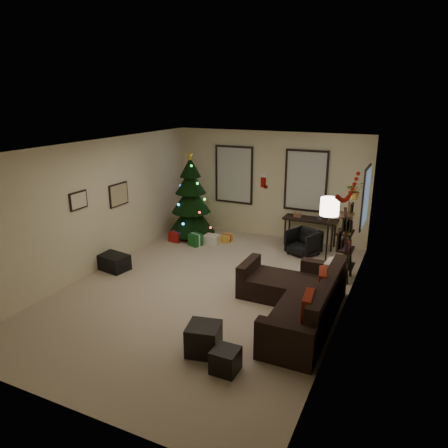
{
  "coord_description": "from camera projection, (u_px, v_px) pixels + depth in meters",
  "views": [
    {
      "loc": [
        3.39,
        -6.44,
        3.56
      ],
      "look_at": [
        0.1,
        0.6,
        1.15
      ],
      "focal_mm": 33.7,
      "sensor_mm": 36.0,
      "label": 1
    }
  ],
  "objects": [
    {
      "name": "floor",
      "position": [
        206.0,
        289.0,
        8.0
      ],
      "size": [
        7.0,
        7.0,
        0.0
      ],
      "primitive_type": "plane",
      "color": "#BAA68C",
      "rests_on": "ground"
    },
    {
      "name": "ceiling",
      "position": [
        204.0,
        146.0,
        7.2
      ],
      "size": [
        7.0,
        7.0,
        0.0
      ],
      "primitive_type": "plane",
      "rotation": [
        3.14,
        0.0,
        0.0
      ],
      "color": "white",
      "rests_on": "floor"
    },
    {
      "name": "wall_back",
      "position": [
        269.0,
        185.0,
        10.63
      ],
      "size": [
        5.0,
        0.0,
        5.0
      ],
      "primitive_type": "plane",
      "rotation": [
        1.57,
        0.0,
        0.0
      ],
      "color": "beige",
      "rests_on": "floor"
    },
    {
      "name": "wall_front",
      "position": [
        56.0,
        306.0,
        4.57
      ],
      "size": [
        5.0,
        0.0,
        5.0
      ],
      "primitive_type": "plane",
      "rotation": [
        -1.57,
        0.0,
        0.0
      ],
      "color": "beige",
      "rests_on": "floor"
    },
    {
      "name": "wall_left",
      "position": [
        97.0,
        207.0,
        8.61
      ],
      "size": [
        0.0,
        7.0,
        7.0
      ],
      "primitive_type": "plane",
      "rotation": [
        1.57,
        0.0,
        1.57
      ],
      "color": "beige",
      "rests_on": "floor"
    },
    {
      "name": "wall_right",
      "position": [
        346.0,
        241.0,
        6.59
      ],
      "size": [
        0.0,
        7.0,
        7.0
      ],
      "primitive_type": "plane",
      "rotation": [
        1.57,
        0.0,
        -1.57
      ],
      "color": "beige",
      "rests_on": "floor"
    },
    {
      "name": "window_back_left",
      "position": [
        234.0,
        175.0,
        10.92
      ],
      "size": [
        1.05,
        0.06,
        1.5
      ],
      "color": "#728CB2",
      "rests_on": "wall_back"
    },
    {
      "name": "window_back_right",
      "position": [
        306.0,
        181.0,
        10.16
      ],
      "size": [
        1.05,
        0.06,
        1.5
      ],
      "color": "#728CB2",
      "rests_on": "wall_back"
    },
    {
      "name": "window_right_wall",
      "position": [
        366.0,
        197.0,
        8.76
      ],
      "size": [
        0.06,
        0.9,
        1.3
      ],
      "color": "#728CB2",
      "rests_on": "wall_right"
    },
    {
      "name": "christmas_tree",
      "position": [
        191.0,
        202.0,
        10.71
      ],
      "size": [
        1.21,
        1.21,
        2.25
      ],
      "rotation": [
        0.0,
        0.0,
        0.38
      ],
      "color": "black",
      "rests_on": "floor"
    },
    {
      "name": "presents",
      "position": [
        197.0,
        237.0,
        10.56
      ],
      "size": [
        1.5,
        0.88,
        0.3
      ],
      "rotation": [
        0.0,
        0.0,
        -0.43
      ],
      "color": "maroon",
      "rests_on": "floor"
    },
    {
      "name": "sofa",
      "position": [
        299.0,
        301.0,
        6.97
      ],
      "size": [
        1.79,
        2.6,
        0.85
      ],
      "color": "black",
      "rests_on": "floor"
    },
    {
      "name": "pillow_red_a",
      "position": [
        308.0,
        309.0,
        5.95
      ],
      "size": [
        0.18,
        0.48,
        0.46
      ],
      "primitive_type": "cube",
      "rotation": [
        0.0,
        0.0,
        0.11
      ],
      "color": "maroon",
      "rests_on": "sofa"
    },
    {
      "name": "pillow_red_b",
      "position": [
        322.0,
        284.0,
        6.76
      ],
      "size": [
        0.21,
        0.47,
        0.45
      ],
      "primitive_type": "cube",
      "rotation": [
        0.0,
        0.0,
        0.21
      ],
      "color": "maroon",
      "rests_on": "sofa"
    },
    {
      "name": "pillow_cream",
      "position": [
        329.0,
        272.0,
        7.24
      ],
      "size": [
        0.14,
        0.41,
        0.41
      ],
      "primitive_type": "cube",
      "rotation": [
        0.0,
        0.0,
        -0.07
      ],
      "color": "beige",
      "rests_on": "sofa"
    },
    {
      "name": "ottoman_near",
      "position": [
        204.0,
        339.0,
        5.99
      ],
      "size": [
        0.54,
        0.54,
        0.43
      ],
      "primitive_type": "cube",
      "rotation": [
        0.0,
        0.0,
        0.21
      ],
      "color": "black",
      "rests_on": "floor"
    },
    {
      "name": "ottoman_far",
      "position": [
        225.0,
        360.0,
        5.6
      ],
      "size": [
        0.35,
        0.35,
        0.33
      ],
      "primitive_type": "cube",
      "rotation": [
        0.0,
        0.0,
        0.0
      ],
      "color": "black",
      "rests_on": "floor"
    },
    {
      "name": "desk",
      "position": [
        310.0,
        222.0,
        10.13
      ],
      "size": [
        1.29,
        0.46,
        0.69
      ],
      "color": "black",
      "rests_on": "floor"
    },
    {
      "name": "desk_chair",
      "position": [
        304.0,
        242.0,
        9.65
      ],
      "size": [
        0.75,
        0.73,
        0.6
      ],
      "primitive_type": "imported",
      "rotation": [
        0.0,
        0.0,
        -0.4
      ],
      "color": "black",
      "rests_on": "floor"
    },
    {
      "name": "bookshelf",
      "position": [
        347.0,
        244.0,
        8.21
      ],
      "size": [
        0.3,
        0.46,
        1.55
      ],
      "color": "black",
      "rests_on": "floor"
    },
    {
      "name": "potted_plant",
      "position": [
        355.0,
        188.0,
        8.24
      ],
      "size": [
        0.51,
        0.48,
        0.47
      ],
      "primitive_type": "imported",
      "rotation": [
        0.0,
        0.0,
        0.3
      ],
      "color": "#4C4C4C",
      "rests_on": "bookshelf"
    },
    {
      "name": "floor_lamp",
      "position": [
        329.0,
        212.0,
        7.98
      ],
      "size": [
        0.36,
        0.36,
        1.69
      ],
      "rotation": [
        0.0,
        0.0,
        -0.42
      ],
      "color": "black",
      "rests_on": "floor"
    },
    {
      "name": "art_map",
      "position": [
        119.0,
        195.0,
        9.16
      ],
      "size": [
        0.04,
        0.6,
        0.5
      ],
      "color": "black",
      "rests_on": "wall_left"
    },
    {
      "name": "art_abstract",
      "position": [
        78.0,
        200.0,
        8.08
      ],
      "size": [
        0.04,
        0.45,
        0.35
      ],
      "color": "black",
      "rests_on": "wall_left"
    },
    {
      "name": "gallery",
      "position": [
        345.0,
        229.0,
        6.47
      ],
      "size": [
        0.03,
        1.25,
        0.54
      ],
      "color": "black",
      "rests_on": "wall_right"
    },
    {
      "name": "garland",
      "position": [
        349.0,
        190.0,
        6.46
      ],
      "size": [
        0.08,
        1.9,
        0.3
      ],
      "primitive_type": null,
      "color": "#A5140C",
      "rests_on": "wall_right"
    },
    {
      "name": "stocking_left",
      "position": [
        264.0,
        181.0,
        10.66
      ],
      "size": [
        0.2,
        0.05,
        0.36
      ],
      "color": "#990F0C",
      "rests_on": "wall_back"
    },
    {
      "name": "stocking_right",
      "position": [
        277.0,
        184.0,
        10.58
      ],
      "size": [
        0.2,
        0.05,
        0.36
      ],
      "color": "#990F0C",
      "rests_on": "wall_back"
    },
    {
      "name": "storage_bin",
      "position": [
        113.0,
        262.0,
        8.87
      ],
      "size": [
        0.71,
        0.54,
        0.33
      ],
      "primitive_type": "cube",
      "rotation": [
        0.0,
        0.0,
        -0.17
      ],
      "color": "black",
      "rests_on": "floor"
    }
  ]
}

